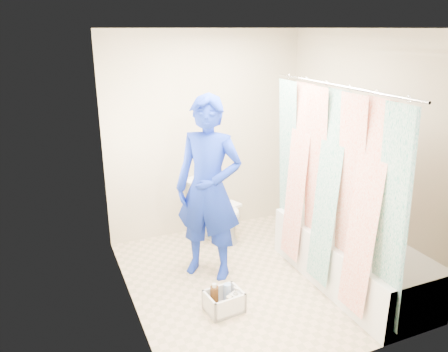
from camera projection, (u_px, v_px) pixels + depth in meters
name	position (u px, v px, depth m)	size (l,w,h in m)	color
floor	(253.00, 278.00, 4.41)	(2.60, 2.60, 0.00)	tan
ceiling	(259.00, 28.00, 3.64)	(2.40, 2.60, 0.02)	white
wall_back	(206.00, 135.00, 5.15)	(2.40, 0.02, 2.40)	#B6A48C
wall_front	(345.00, 219.00, 2.89)	(2.40, 0.02, 2.40)	#B6A48C
wall_left	(125.00, 183.00, 3.58)	(0.02, 2.60, 2.40)	#B6A48C
wall_right	(360.00, 152.00, 4.47)	(0.02, 2.60, 2.40)	#B6A48C
bathtub	(351.00, 258.00, 4.27)	(0.70, 1.75, 0.50)	silver
curtain_rod	(338.00, 86.00, 3.60)	(0.02, 0.02, 1.90)	silver
shower_curtain	(329.00, 191.00, 3.90)	(0.06, 1.75, 1.80)	white
toilet	(217.00, 210.00, 5.17)	(0.40, 0.70, 0.71)	white
tank_lid	(223.00, 208.00, 5.07)	(0.44, 0.19, 0.03)	white
tank_internals	(203.00, 179.00, 5.16)	(0.17, 0.09, 0.23)	black
plumber	(209.00, 189.00, 4.23)	(0.67, 0.44, 1.83)	navy
cleaning_caddy	(225.00, 302.00, 3.89)	(0.34, 0.29, 0.24)	silver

